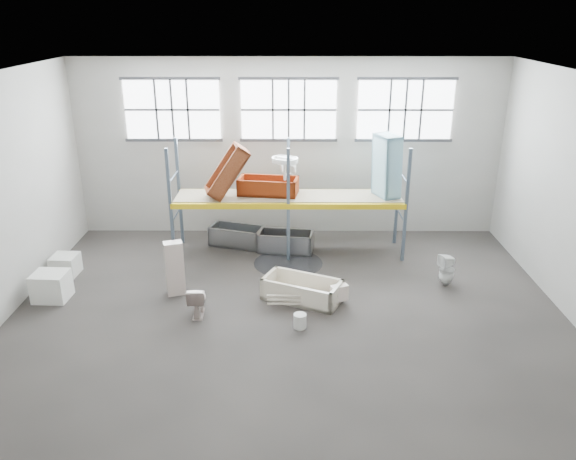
{
  "coord_description": "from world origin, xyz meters",
  "views": [
    {
      "loc": [
        0.06,
        -10.64,
        6.17
      ],
      "look_at": [
        0.0,
        1.5,
        1.4
      ],
      "focal_mm": 35.14,
      "sensor_mm": 36.0,
      "label": 1
    }
  ],
  "objects_px": {
    "cistern_tall": "(175,268)",
    "blue_tub_upright": "(387,166)",
    "steel_tub_right": "(286,241)",
    "carton_near": "(51,286)",
    "bathtub_beige": "(302,290)",
    "rust_tub_flat": "(268,186)",
    "toilet_white": "(447,270)",
    "bucket": "(300,321)",
    "steel_tub_left": "(237,236)",
    "toilet_beige": "(197,300)"
  },
  "relations": [
    {
      "from": "bathtub_beige",
      "to": "carton_near",
      "type": "xyz_separation_m",
      "value": [
        -5.69,
        0.01,
        0.07
      ]
    },
    {
      "from": "cistern_tall",
      "to": "toilet_white",
      "type": "relative_size",
      "value": 1.65
    },
    {
      "from": "toilet_beige",
      "to": "steel_tub_left",
      "type": "xyz_separation_m",
      "value": [
        0.5,
        3.89,
        -0.08
      ]
    },
    {
      "from": "blue_tub_upright",
      "to": "bathtub_beige",
      "type": "bearing_deg",
      "value": -128.86
    },
    {
      "from": "blue_tub_upright",
      "to": "rust_tub_flat",
      "type": "bearing_deg",
      "value": 177.41
    },
    {
      "from": "carton_near",
      "to": "toilet_beige",
      "type": "bearing_deg",
      "value": -11.44
    },
    {
      "from": "steel_tub_left",
      "to": "carton_near",
      "type": "bearing_deg",
      "value": -140.84
    },
    {
      "from": "cistern_tall",
      "to": "rust_tub_flat",
      "type": "relative_size",
      "value": 0.83
    },
    {
      "from": "toilet_white",
      "to": "bucket",
      "type": "bearing_deg",
      "value": -81.28
    },
    {
      "from": "steel_tub_right",
      "to": "bucket",
      "type": "height_order",
      "value": "steel_tub_right"
    },
    {
      "from": "steel_tub_right",
      "to": "rust_tub_flat",
      "type": "bearing_deg",
      "value": 169.0
    },
    {
      "from": "steel_tub_right",
      "to": "blue_tub_upright",
      "type": "height_order",
      "value": "blue_tub_upright"
    },
    {
      "from": "toilet_white",
      "to": "steel_tub_right",
      "type": "distance_m",
      "value": 4.36
    },
    {
      "from": "steel_tub_left",
      "to": "bucket",
      "type": "relative_size",
      "value": 4.71
    },
    {
      "from": "toilet_beige",
      "to": "blue_tub_upright",
      "type": "bearing_deg",
      "value": -144.23
    },
    {
      "from": "steel_tub_left",
      "to": "rust_tub_flat",
      "type": "bearing_deg",
      "value": -19.49
    },
    {
      "from": "bucket",
      "to": "steel_tub_right",
      "type": "bearing_deg",
      "value": 94.75
    },
    {
      "from": "toilet_beige",
      "to": "steel_tub_left",
      "type": "height_order",
      "value": "toilet_beige"
    },
    {
      "from": "carton_near",
      "to": "cistern_tall",
      "type": "bearing_deg",
      "value": 5.56
    },
    {
      "from": "toilet_beige",
      "to": "rust_tub_flat",
      "type": "bearing_deg",
      "value": -113.18
    },
    {
      "from": "steel_tub_left",
      "to": "carton_near",
      "type": "distance_m",
      "value": 5.06
    },
    {
      "from": "bathtub_beige",
      "to": "toilet_beige",
      "type": "xyz_separation_m",
      "value": [
        -2.26,
        -0.68,
        0.1
      ]
    },
    {
      "from": "cistern_tall",
      "to": "carton_near",
      "type": "xyz_separation_m",
      "value": [
        -2.77,
        -0.27,
        -0.32
      ]
    },
    {
      "from": "toilet_white",
      "to": "rust_tub_flat",
      "type": "xyz_separation_m",
      "value": [
        -4.32,
        2.12,
        1.43
      ]
    },
    {
      "from": "bathtub_beige",
      "to": "blue_tub_upright",
      "type": "xyz_separation_m",
      "value": [
        2.22,
        2.75,
        2.14
      ]
    },
    {
      "from": "bathtub_beige",
      "to": "blue_tub_upright",
      "type": "distance_m",
      "value": 4.13
    },
    {
      "from": "cistern_tall",
      "to": "blue_tub_upright",
      "type": "distance_m",
      "value": 5.96
    },
    {
      "from": "blue_tub_upright",
      "to": "carton_near",
      "type": "distance_m",
      "value": 8.62
    },
    {
      "from": "cistern_tall",
      "to": "steel_tub_left",
      "type": "relative_size",
      "value": 0.88
    },
    {
      "from": "blue_tub_upright",
      "to": "carton_near",
      "type": "height_order",
      "value": "blue_tub_upright"
    },
    {
      "from": "bathtub_beige",
      "to": "rust_tub_flat",
      "type": "relative_size",
      "value": 1.11
    },
    {
      "from": "steel_tub_right",
      "to": "carton_near",
      "type": "distance_m",
      "value": 5.98
    },
    {
      "from": "bathtub_beige",
      "to": "rust_tub_flat",
      "type": "distance_m",
      "value": 3.4
    },
    {
      "from": "bucket",
      "to": "cistern_tall",
      "type": "bearing_deg",
      "value": 152.35
    },
    {
      "from": "steel_tub_right",
      "to": "bucket",
      "type": "bearing_deg",
      "value": -85.25
    },
    {
      "from": "carton_near",
      "to": "steel_tub_right",
      "type": "bearing_deg",
      "value": 27.79
    },
    {
      "from": "blue_tub_upright",
      "to": "carton_near",
      "type": "relative_size",
      "value": 2.18
    },
    {
      "from": "cistern_tall",
      "to": "steel_tub_right",
      "type": "height_order",
      "value": "cistern_tall"
    },
    {
      "from": "cistern_tall",
      "to": "bucket",
      "type": "distance_m",
      "value": 3.26
    },
    {
      "from": "rust_tub_flat",
      "to": "blue_tub_upright",
      "type": "xyz_separation_m",
      "value": [
        3.07,
        -0.14,
        0.57
      ]
    },
    {
      "from": "cistern_tall",
      "to": "carton_near",
      "type": "height_order",
      "value": "cistern_tall"
    },
    {
      "from": "toilet_beige",
      "to": "cistern_tall",
      "type": "bearing_deg",
      "value": -57.57
    },
    {
      "from": "rust_tub_flat",
      "to": "bucket",
      "type": "height_order",
      "value": "rust_tub_flat"
    },
    {
      "from": "rust_tub_flat",
      "to": "carton_near",
      "type": "relative_size",
      "value": 2.06
    },
    {
      "from": "toilet_beige",
      "to": "blue_tub_upright",
      "type": "distance_m",
      "value": 6.0
    },
    {
      "from": "rust_tub_flat",
      "to": "bathtub_beige",
      "type": "bearing_deg",
      "value": -73.5
    },
    {
      "from": "toilet_white",
      "to": "bucket",
      "type": "distance_m",
      "value": 4.05
    },
    {
      "from": "toilet_white",
      "to": "carton_near",
      "type": "distance_m",
      "value": 9.18
    },
    {
      "from": "bathtub_beige",
      "to": "cistern_tall",
      "type": "distance_m",
      "value": 2.95
    },
    {
      "from": "bathtub_beige",
      "to": "blue_tub_upright",
      "type": "height_order",
      "value": "blue_tub_upright"
    }
  ]
}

